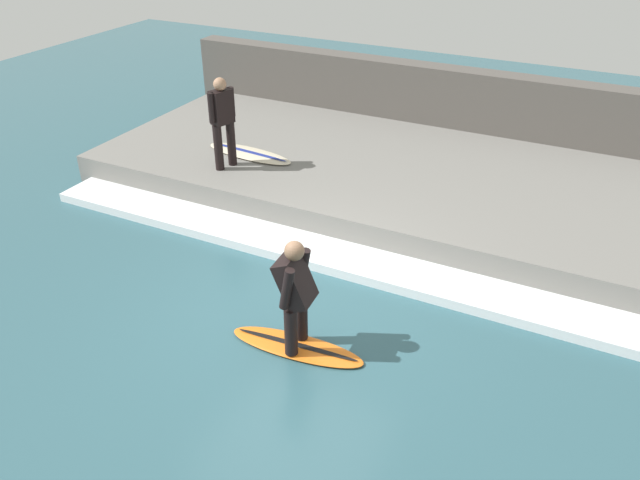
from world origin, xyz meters
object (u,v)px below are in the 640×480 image
surfer_riding (295,290)px  surfer_waiting_near (223,118)px  surfboard_riding (297,346)px  surfboard_waiting_near (249,153)px

surfer_riding → surfer_waiting_near: (3.21, 3.12, 0.54)m
surfboard_riding → surfer_riding: 0.84m
surfboard_riding → surfer_riding: surfer_riding is taller
surfboard_riding → surfboard_waiting_near: (3.84, 3.04, 0.51)m
surfboard_riding → surfer_riding: bearing=-90.0°
surfer_riding → surfer_waiting_near: size_ratio=0.92×
surfboard_riding → surfer_riding: size_ratio=1.20×
surfboard_riding → surfboard_waiting_near: 4.92m
surfer_waiting_near → surfboard_waiting_near: size_ratio=0.86×
surfer_riding → surfboard_waiting_near: size_ratio=0.79×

